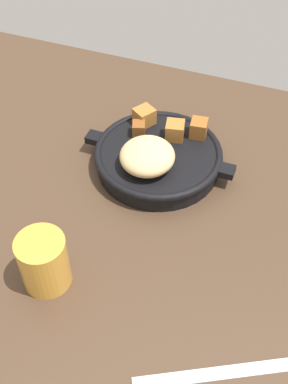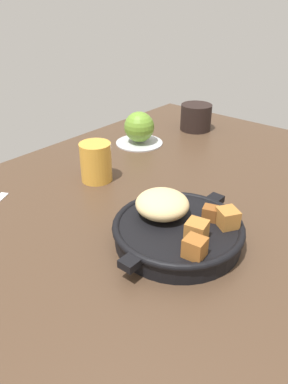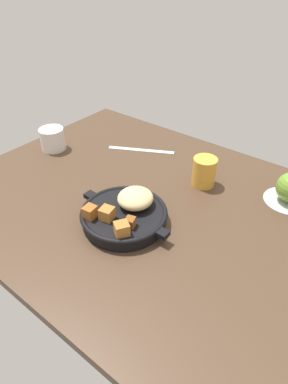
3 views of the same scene
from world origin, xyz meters
TOP-DOWN VIEW (x-y plane):
  - ground_plane at (0.00, 0.00)cm, footprint 114.84×76.48cm
  - cast_iron_skillet at (-5.43, -9.92)cm, footprint 24.81×20.56cm
  - saucer_plate at (22.42, 21.96)cm, footprint 12.04×12.04cm
  - butter_knife at (-24.10, 19.71)cm, footprint 19.78×11.40cm
  - ceramic_mug_white at (-47.28, 3.01)cm, footprint 7.75×7.75cm
  - juice_glass_amber at (1.20, 15.31)cm, footprint 6.46×6.46cm

SIDE VIEW (x-z plane):
  - ground_plane at x=0.00cm, z-range -2.40..0.00cm
  - butter_knife at x=-24.10cm, z-range 0.00..0.36cm
  - saucer_plate at x=22.42cm, z-range 0.00..0.60cm
  - cast_iron_skillet at x=-5.43cm, z-range -1.08..6.25cm
  - ceramic_mug_white at x=-47.28cm, z-range 0.00..7.04cm
  - juice_glass_amber at x=1.20cm, z-range 0.00..8.08cm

